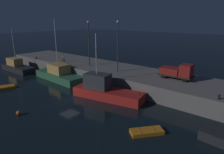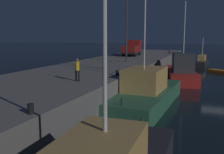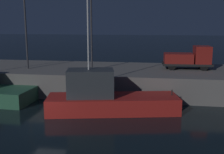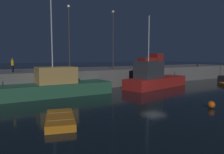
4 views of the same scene
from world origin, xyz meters
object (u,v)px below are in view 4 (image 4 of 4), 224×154
object	(u,v)px
fishing_trawler_red	(154,79)
lamp_post_east	(113,35)
utility_truck	(151,60)
bollard_east	(197,65)
mooring_buoy_near	(211,105)
bollard_central	(48,70)
lamp_post_west	(69,33)
fishing_boat_white	(57,85)
dinghy_orange_near	(60,120)
dockworker	(13,64)

from	to	relation	value
fishing_trawler_red	lamp_post_east	bearing A→B (deg)	112.66
utility_truck	bollard_east	xyz separation A→B (m)	(7.55, -5.18, -0.98)
mooring_buoy_near	lamp_post_east	xyz separation A→B (m)	(1.84, 18.55, 7.61)
bollard_central	lamp_post_west	bearing A→B (deg)	35.17
fishing_trawler_red	fishing_boat_white	bearing A→B (deg)	173.89
dinghy_orange_near	dockworker	size ratio (longest dim) A/B	2.58
fishing_trawler_red	bollard_central	size ratio (longest dim) A/B	24.91
lamp_post_east	dockworker	xyz separation A→B (m)	(-15.17, -1.00, -4.38)
dinghy_orange_near	bollard_east	size ratio (longest dim) A/B	7.72
bollard_central	lamp_post_east	bearing A→B (deg)	13.99
bollard_east	fishing_trawler_red	bearing A→B (deg)	-165.66
lamp_post_east	bollard_east	xyz separation A→B (m)	(18.30, -2.77, -5.07)
dinghy_orange_near	mooring_buoy_near	bearing A→B (deg)	-13.77
fishing_trawler_red	lamp_post_east	size ratio (longest dim) A/B	1.27
mooring_buoy_near	bollard_east	world-z (taller)	bollard_east
bollard_east	utility_truck	bearing A→B (deg)	145.54
bollard_east	dockworker	bearing A→B (deg)	176.97
mooring_buoy_near	lamp_post_east	distance (m)	20.14
fishing_trawler_red	utility_truck	distance (m)	12.37
mooring_buoy_near	fishing_trawler_red	bearing A→B (deg)	68.53
mooring_buoy_near	bollard_central	world-z (taller)	bollard_central
mooring_buoy_near	bollard_east	xyz separation A→B (m)	(20.13, 15.78, 2.54)
mooring_buoy_near	bollard_central	xyz separation A→B (m)	(-9.64, 15.69, 2.49)
dinghy_orange_near	lamp_post_east	xyz separation A→B (m)	(14.18, 15.53, 7.69)
dockworker	bollard_central	distance (m)	4.20
fishing_boat_white	bollard_central	world-z (taller)	fishing_boat_white
dinghy_orange_near	lamp_post_east	bearing A→B (deg)	47.61
dinghy_orange_near	bollard_central	xyz separation A→B (m)	(2.70, 12.67, 2.57)
utility_truck	bollard_east	world-z (taller)	utility_truck
mooring_buoy_near	utility_truck	distance (m)	24.70
bollard_east	dinghy_orange_near	bearing A→B (deg)	-158.55
dockworker	bollard_east	bearing A→B (deg)	-3.03
lamp_post_west	utility_truck	xyz separation A→B (m)	(18.26, 2.48, -4.03)
dinghy_orange_near	utility_truck	bearing A→B (deg)	35.75
dinghy_orange_near	lamp_post_east	size ratio (longest dim) A/B	0.48
dockworker	bollard_east	world-z (taller)	dockworker
bollard_central	bollard_east	bearing A→B (deg)	0.16
lamp_post_west	lamp_post_east	bearing A→B (deg)	0.55
lamp_post_east	utility_truck	distance (m)	11.75
lamp_post_west	dockworker	size ratio (longest dim) A/B	5.34
lamp_post_east	fishing_boat_white	bearing A→B (deg)	-154.62
fishing_boat_white	bollard_central	xyz separation A→B (m)	(-0.41, 2.39, 1.66)
fishing_boat_white	utility_truck	size ratio (longest dim) A/B	2.24
dockworker	bollard_central	xyz separation A→B (m)	(3.69, -1.86, -0.75)
dinghy_orange_near	fishing_boat_white	bearing A→B (deg)	73.16
utility_truck	bollard_central	size ratio (longest dim) A/B	11.64
bollard_east	mooring_buoy_near	bearing A→B (deg)	-141.91
lamp_post_east	bollard_east	size ratio (longest dim) A/B	16.19
lamp_post_west	dockworker	world-z (taller)	lamp_post_west
dinghy_orange_near	lamp_post_west	world-z (taller)	lamp_post_west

